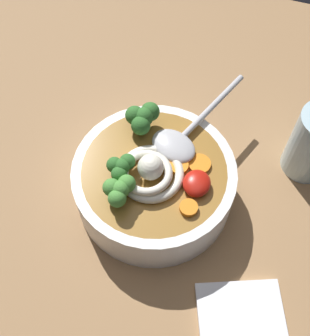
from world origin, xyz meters
TOP-DOWN VIEW (x-y plane):
  - table_slab at (0.00, 0.00)cm, footprint 91.74×91.74cm
  - soup_bowl at (-0.34, 1.07)cm, footprint 20.62×20.62cm
  - noodle_pile at (1.02, 0.83)cm, footprint 8.96×8.78cm
  - soup_spoon at (-4.98, 2.93)cm, footprint 17.23×9.55cm
  - chili_sauce_dollop at (0.61, 6.62)cm, footprint 3.72×3.35cm
  - broccoli_floret_left at (1.87, -2.48)cm, footprint 3.82×3.29cm
  - broccoli_floret_beside_chili at (-5.53, -2.31)cm, footprint 4.82×4.14cm
  - broccoli_floret_near_spoon at (4.94, -1.54)cm, footprint 4.23×3.64cm
  - carrot_slice_far at (-2.47, 6.17)cm, footprint 2.81×2.81cm
  - carrot_slice_extra_b at (3.78, 6.56)cm, footprint 2.17×2.17cm
  - carrot_slice_right at (-1.27, 3.81)cm, footprint 2.46×2.46cm

SIDE VIEW (x-z plane):
  - table_slab at x=0.00cm, z-range 0.00..3.03cm
  - soup_bowl at x=-0.34cm, z-range 3.13..9.70cm
  - carrot_slice_far at x=-2.47cm, z-range 9.59..10.05cm
  - carrot_slice_extra_b at x=3.78cm, z-range 9.59..10.26cm
  - carrot_slice_right at x=-1.27cm, z-range 9.59..10.38cm
  - soup_spoon at x=-4.98cm, z-range 9.59..11.19cm
  - chili_sauce_dollop at x=0.61cm, z-range 9.59..11.26cm
  - noodle_pile at x=1.02cm, z-range 8.91..12.51cm
  - broccoli_floret_left at x=1.87cm, z-range 9.97..12.99cm
  - broccoli_floret_near_spoon at x=4.94cm, z-range 10.01..13.36cm
  - broccoli_floret_beside_chili at x=-5.53cm, z-range 10.07..13.88cm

